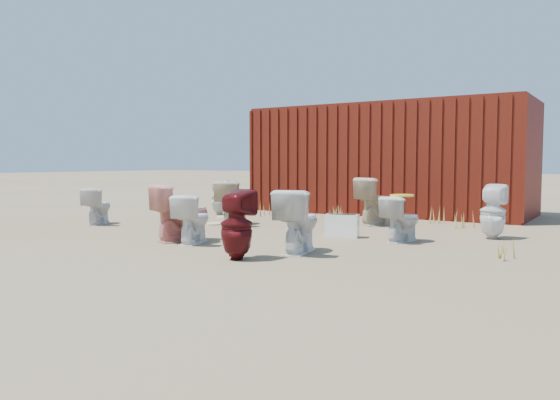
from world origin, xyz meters
The scene contains 22 objects.
ground centered at (0.00, 0.00, 0.00)m, with size 100.00×100.00×0.00m, color brown.
shipping_container centered at (0.00, 5.20, 1.20)m, with size 6.00×2.40×2.40m, color #52190D.
toilet_front_a centered at (-3.60, 0.01, 0.33)m, with size 0.37×0.66×0.67m, color silver.
toilet_front_pink centered at (-0.83, -0.74, 0.41)m, with size 0.46×0.81×0.83m, color #EE9789.
toilet_front_c centered at (-0.55, -0.82, 0.34)m, with size 0.38×0.67×0.69m, color white.
toilet_front_maroon centered at (0.75, -1.51, 0.41)m, with size 0.37×0.38×0.82m, color #500D10.
toilet_front_e centered at (1.11, -0.70, 0.40)m, with size 0.45×0.79×0.80m, color white.
toilet_back_a centered at (-2.92, 2.69, 0.37)m, with size 0.34×0.34×0.75m, color silver.
toilet_back_beige_left centered at (-1.44, 1.30, 0.40)m, with size 0.45×0.79×0.80m, color #C5B490.
toilet_back_beige_right centered at (0.78, 2.73, 0.43)m, with size 0.48×0.85×0.86m, color #C7B692.
toilet_back_yellowlid centered at (1.87, 0.93, 0.33)m, with size 0.37×0.64×0.65m, color silver.
toilet_back_e centered at (2.91, 1.94, 0.41)m, with size 0.37×0.38×0.82m, color white.
yellow_lid centered at (1.87, 0.93, 0.67)m, with size 0.33×0.41×0.03m, color yellow.
loose_tank centered at (0.94, 0.90, 0.17)m, with size 0.50×0.20×0.35m, color white.
loose_lid_near centered at (-2.34, 2.23, 0.01)m, with size 0.38×0.49×0.02m, color beige.
loose_lid_far centered at (-1.81, 1.18, 0.01)m, with size 0.36×0.47×0.02m, color beige.
weed_clump_a centered at (-1.99, 2.94, 0.16)m, with size 0.36×0.36×0.33m, color #A29340.
weed_clump_b centered at (0.12, 2.49, 0.16)m, with size 0.32×0.32×0.31m, color #A29340.
weed_clump_c centered at (2.17, 3.16, 0.15)m, with size 0.36×0.36×0.30m, color #A29340.
weed_clump_d centered at (-0.46, 3.50, 0.13)m, with size 0.30×0.30×0.25m, color #A29340.
weed_clump_e centered at (1.66, 3.50, 0.15)m, with size 0.34×0.34×0.31m, color #A29340.
weed_clump_f centered at (3.37, 0.16, 0.12)m, with size 0.28×0.28×0.23m, color #A29340.
Camera 1 is at (4.61, -6.56, 1.15)m, focal length 35.00 mm.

